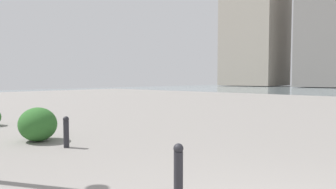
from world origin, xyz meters
name	(u,v)px	position (x,y,z in m)	size (l,w,h in m)	color
building_annex	(255,19)	(30.44, -64.32, 16.28)	(12.63, 13.65, 34.64)	#9E9384
bollard_near	(178,169)	(1.67, -0.47, 0.37)	(0.13, 0.13, 0.70)	#232328
bollard_mid	(66,131)	(5.24, -0.88, 0.37)	(0.13, 0.13, 0.70)	#232328
shrub_low	(38,124)	(6.38, -0.75, 0.41)	(0.97, 0.87, 0.83)	#2D6628
shrub_round	(36,130)	(6.45, -0.75, 0.27)	(0.63, 0.57, 0.54)	#2D6628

